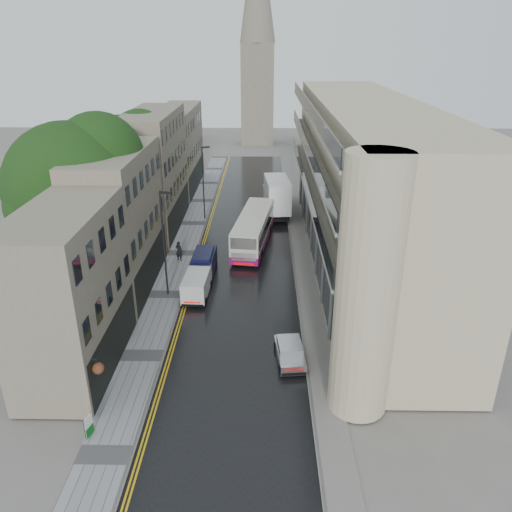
{
  "coord_description": "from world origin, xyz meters",
  "views": [
    {
      "loc": [
        1.82,
        -15.63,
        18.72
      ],
      "look_at": [
        1.27,
        18.0,
        4.0
      ],
      "focal_mm": 35.0,
      "sensor_mm": 36.0,
      "label": 1
    }
  ],
  "objects_px": {
    "tree_far": "(124,175)",
    "navy_van": "(191,270)",
    "white_van": "(183,293)",
    "cream_bus": "(235,241)",
    "lamp_post_near": "(164,245)",
    "silver_hatchback": "(281,364)",
    "estate_sign": "(89,426)",
    "white_lorry": "(268,201)",
    "pedestrian": "(179,251)",
    "lamp_post_far": "(203,184)",
    "tree_near": "(74,208)"
  },
  "relations": [
    {
      "from": "pedestrian",
      "to": "tree_far",
      "type": "bearing_deg",
      "value": -27.77
    },
    {
      "from": "silver_hatchback",
      "to": "white_lorry",
      "type": "bearing_deg",
      "value": 85.65
    },
    {
      "from": "tree_far",
      "to": "cream_bus",
      "type": "xyz_separation_m",
      "value": [
        11.42,
        -6.07,
        -4.66
      ]
    },
    {
      "from": "silver_hatchback",
      "to": "white_van",
      "type": "distance_m",
      "value": 11.12
    },
    {
      "from": "lamp_post_near",
      "to": "estate_sign",
      "type": "relative_size",
      "value": 7.36
    },
    {
      "from": "silver_hatchback",
      "to": "white_van",
      "type": "bearing_deg",
      "value": 124.82
    },
    {
      "from": "tree_far",
      "to": "navy_van",
      "type": "bearing_deg",
      "value": -54.87
    },
    {
      "from": "silver_hatchback",
      "to": "lamp_post_far",
      "type": "xyz_separation_m",
      "value": [
        -7.73,
        28.07,
        3.44
      ]
    },
    {
      "from": "tree_far",
      "to": "white_van",
      "type": "distance_m",
      "value": 17.95
    },
    {
      "from": "tree_far",
      "to": "pedestrian",
      "type": "relative_size",
      "value": 6.72
    },
    {
      "from": "navy_van",
      "to": "lamp_post_near",
      "type": "xyz_separation_m",
      "value": [
        -1.6,
        -2.28,
        3.17
      ]
    },
    {
      "from": "tree_far",
      "to": "lamp_post_near",
      "type": "height_order",
      "value": "tree_far"
    },
    {
      "from": "white_van",
      "to": "navy_van",
      "type": "relative_size",
      "value": 0.94
    },
    {
      "from": "tree_near",
      "to": "lamp_post_near",
      "type": "bearing_deg",
      "value": -6.17
    },
    {
      "from": "pedestrian",
      "to": "lamp_post_far",
      "type": "height_order",
      "value": "lamp_post_far"
    },
    {
      "from": "silver_hatchback",
      "to": "estate_sign",
      "type": "bearing_deg",
      "value": -157.02
    },
    {
      "from": "cream_bus",
      "to": "lamp_post_far",
      "type": "relative_size",
      "value": 1.42
    },
    {
      "from": "lamp_post_far",
      "to": "white_van",
      "type": "bearing_deg",
      "value": -104.68
    },
    {
      "from": "tree_near",
      "to": "pedestrian",
      "type": "relative_size",
      "value": 7.49
    },
    {
      "from": "lamp_post_near",
      "to": "estate_sign",
      "type": "height_order",
      "value": "lamp_post_near"
    },
    {
      "from": "tree_near",
      "to": "tree_far",
      "type": "relative_size",
      "value": 1.11
    },
    {
      "from": "cream_bus",
      "to": "lamp_post_near",
      "type": "xyz_separation_m",
      "value": [
        -4.97,
        -7.66,
        2.75
      ]
    },
    {
      "from": "pedestrian",
      "to": "silver_hatchback",
      "type": "bearing_deg",
      "value": 138.83
    },
    {
      "from": "lamp_post_far",
      "to": "estate_sign",
      "type": "bearing_deg",
      "value": -109.93
    },
    {
      "from": "pedestrian",
      "to": "lamp_post_far",
      "type": "relative_size",
      "value": 0.23
    },
    {
      "from": "white_lorry",
      "to": "navy_van",
      "type": "relative_size",
      "value": 1.86
    },
    {
      "from": "silver_hatchback",
      "to": "lamp_post_far",
      "type": "relative_size",
      "value": 0.45
    },
    {
      "from": "tree_near",
      "to": "estate_sign",
      "type": "xyz_separation_m",
      "value": [
        5.5,
        -16.1,
        -6.25
      ]
    },
    {
      "from": "cream_bus",
      "to": "pedestrian",
      "type": "height_order",
      "value": "cream_bus"
    },
    {
      "from": "cream_bus",
      "to": "white_van",
      "type": "bearing_deg",
      "value": -103.45
    },
    {
      "from": "navy_van",
      "to": "estate_sign",
      "type": "xyz_separation_m",
      "value": [
        -2.85,
        -17.65,
        -0.46
      ]
    },
    {
      "from": "tree_near",
      "to": "white_van",
      "type": "xyz_separation_m",
      "value": [
        8.2,
        -2.23,
        -5.97
      ]
    },
    {
      "from": "navy_van",
      "to": "lamp_post_near",
      "type": "height_order",
      "value": "lamp_post_near"
    },
    {
      "from": "tree_far",
      "to": "navy_van",
      "type": "distance_m",
      "value": 14.89
    },
    {
      "from": "tree_near",
      "to": "pedestrian",
      "type": "height_order",
      "value": "tree_near"
    },
    {
      "from": "tree_far",
      "to": "pedestrian",
      "type": "height_order",
      "value": "tree_far"
    },
    {
      "from": "tree_far",
      "to": "navy_van",
      "type": "relative_size",
      "value": 2.8
    },
    {
      "from": "tree_near",
      "to": "cream_bus",
      "type": "height_order",
      "value": "tree_near"
    },
    {
      "from": "navy_van",
      "to": "lamp_post_far",
      "type": "xyz_separation_m",
      "value": [
        -0.68,
        15.82,
        2.97
      ]
    },
    {
      "from": "white_van",
      "to": "lamp_post_near",
      "type": "relative_size",
      "value": 0.5
    },
    {
      "from": "white_lorry",
      "to": "silver_hatchback",
      "type": "bearing_deg",
      "value": -94.02
    },
    {
      "from": "tree_near",
      "to": "lamp_post_far",
      "type": "height_order",
      "value": "tree_near"
    },
    {
      "from": "white_lorry",
      "to": "lamp_post_far",
      "type": "bearing_deg",
      "value": 174.65
    },
    {
      "from": "tree_far",
      "to": "cream_bus",
      "type": "bearing_deg",
      "value": -27.97
    },
    {
      "from": "white_lorry",
      "to": "estate_sign",
      "type": "height_order",
      "value": "white_lorry"
    },
    {
      "from": "tree_far",
      "to": "pedestrian",
      "type": "bearing_deg",
      "value": -48.62
    },
    {
      "from": "white_van",
      "to": "cream_bus",
      "type": "bearing_deg",
      "value": 71.4
    },
    {
      "from": "cream_bus",
      "to": "white_van",
      "type": "height_order",
      "value": "cream_bus"
    },
    {
      "from": "cream_bus",
      "to": "estate_sign",
      "type": "bearing_deg",
      "value": -97.54
    },
    {
      "from": "white_van",
      "to": "lamp_post_far",
      "type": "height_order",
      "value": "lamp_post_far"
    }
  ]
}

